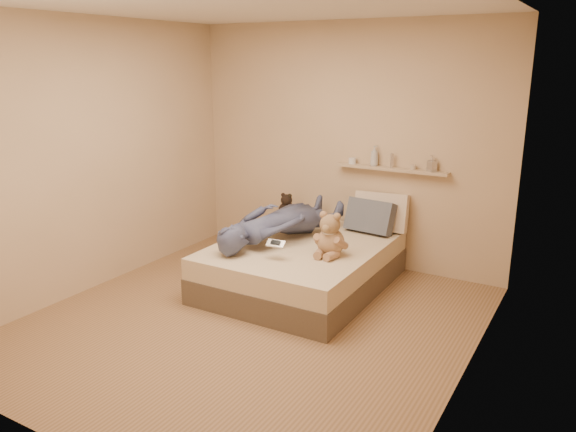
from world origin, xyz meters
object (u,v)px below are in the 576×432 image
Objects in this scene: game_console at (276,243)px; person at (280,221)px; teddy_bear at (330,238)px; pillow_cream at (381,212)px; dark_plush at (287,208)px; bed at (302,265)px; pillow_grey at (370,217)px; wall_shelf at (391,169)px.

person is (-0.28, 0.53, 0.04)m from game_console.
teddy_bear is at bearing 42.46° from game_console.
dark_plush is at bearing -173.20° from pillow_cream.
game_console is 0.11× the size of person.
dark_plush is at bearing -52.22° from person.
pillow_cream is 0.35× the size of person.
pillow_grey is (0.42, 0.69, 0.40)m from bed.
person reaches higher than bed.
person is (0.32, -0.69, 0.06)m from dark_plush.
pillow_cream is at bearing 6.80° from dark_plush.
pillow_cream reaches higher than bed.
game_console is at bearing -108.76° from pillow_grey.
wall_shelf is at bearing 58.82° from bed.
wall_shelf is (0.54, 1.43, 0.50)m from game_console.
wall_shelf is (0.06, 0.08, 0.45)m from pillow_cream.
dark_plush is (-0.59, 0.70, 0.36)m from bed.
teddy_bear is (0.37, 0.34, 0.02)m from game_console.
dark_plush is at bearing -169.65° from wall_shelf.
bed is 0.98m from dark_plush.
pillow_grey is at bearing 58.43° from bed.
dark_plush reaches higher than game_console.
teddy_bear is 1.41× the size of dark_plush.
wall_shelf reaches higher than teddy_bear.
bed is 1.20× the size of person.
bed is at bearing -121.18° from wall_shelf.
pillow_grey is 0.54m from wall_shelf.
game_console is at bearing -110.60° from wall_shelf.
pillow_cream is 1.10× the size of pillow_grey.
wall_shelf reaches higher than person.
wall_shelf is at bearing 69.40° from game_console.
game_console is 0.60× the size of dark_plush.
bed is at bearing -50.02° from dark_plush.
teddy_bear reaches higher than pillow_cream.
pillow_grey reaches higher than bed.
dark_plush is 1.27m from wall_shelf.
wall_shelf is at bearing 81.46° from teddy_bear.
person is at bearing -132.20° from wall_shelf.
pillow_grey is at bearing -116.23° from pillow_cream.
dark_plush is 0.60× the size of pillow_grey.
game_console is at bearing -88.60° from bed.
bed is 0.90m from pillow_grey.
dark_plush is at bearing 137.93° from teddy_bear.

